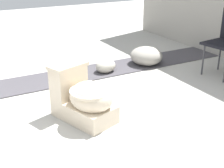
% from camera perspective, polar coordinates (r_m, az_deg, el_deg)
% --- Properties ---
extents(ground_plane, '(14.00, 14.00, 0.00)m').
position_cam_1_polar(ground_plane, '(2.89, -9.38, -7.96)').
color(ground_plane, '#A8A59E').
extents(gravel_strip, '(0.56, 8.00, 0.01)m').
position_cam_1_polar(gravel_strip, '(4.05, -8.44, 1.31)').
color(gravel_strip, '#423F44').
rests_on(gravel_strip, ground).
extents(toilet, '(0.71, 0.55, 0.52)m').
position_cam_1_polar(toilet, '(2.92, -5.12, -2.54)').
color(toilet, beige).
rests_on(toilet, ground).
extents(boulder_near, '(0.58, 0.57, 0.26)m').
position_cam_1_polar(boulder_near, '(4.47, 6.27, 5.14)').
color(boulder_near, gray).
rests_on(boulder_near, ground).
extents(boulder_far, '(0.33, 0.36, 0.18)m').
position_cam_1_polar(boulder_far, '(4.15, -1.15, 3.32)').
color(boulder_far, '#ADA899').
rests_on(boulder_far, ground).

